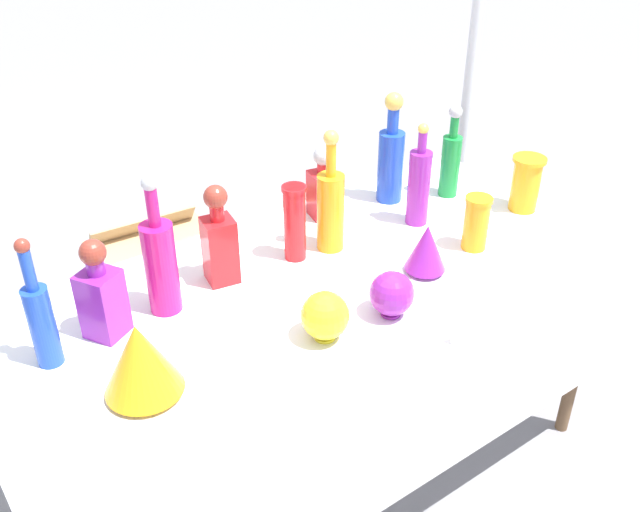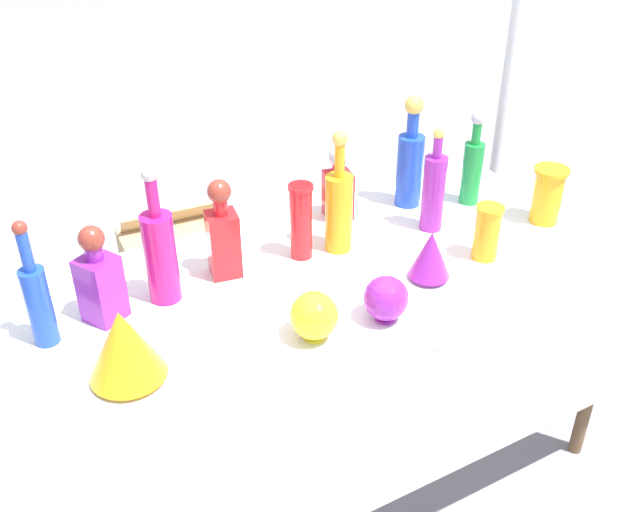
{
  "view_description": "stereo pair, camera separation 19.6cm",
  "coord_description": "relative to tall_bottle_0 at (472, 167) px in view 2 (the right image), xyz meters",
  "views": [
    {
      "loc": [
        -0.97,
        -1.34,
        1.9
      ],
      "look_at": [
        0.0,
        0.0,
        0.86
      ],
      "focal_mm": 40.0,
      "sensor_mm": 36.0,
      "label": 1
    },
    {
      "loc": [
        -0.81,
        -1.45,
        1.9
      ],
      "look_at": [
        0.0,
        0.0,
        0.86
      ],
      "focal_mm": 40.0,
      "sensor_mm": 36.0,
      "label": 2
    }
  ],
  "objects": [
    {
      "name": "fluted_vase_0",
      "position": [
        -1.27,
        -0.31,
        -0.03
      ],
      "size": [
        0.18,
        0.18,
        0.19
      ],
      "color": "orange",
      "rests_on": "display_table"
    },
    {
      "name": "tall_bottle_0",
      "position": [
        0.0,
        0.0,
        0.0
      ],
      "size": [
        0.07,
        0.07,
        0.32
      ],
      "color": "#198C38",
      "rests_on": "display_table"
    },
    {
      "name": "cardboard_box_behind_left",
      "position": [
        -0.75,
        0.88,
        -0.7
      ],
      "size": [
        0.53,
        0.4,
        0.47
      ],
      "color": "tan",
      "rests_on": "ground"
    },
    {
      "name": "slender_vase_2",
      "position": [
        -0.66,
        -0.03,
        -0.01
      ],
      "size": [
        0.07,
        0.07,
        0.24
      ],
      "color": "red",
      "rests_on": "display_table"
    },
    {
      "name": "display_table",
      "position": [
        -0.69,
        -0.24,
        -0.2
      ],
      "size": [
        1.85,
        0.91,
        0.76
      ],
      "color": "white",
      "rests_on": "ground"
    },
    {
      "name": "tall_bottle_4",
      "position": [
        -0.22,
        -0.08,
        0.0
      ],
      "size": [
        0.07,
        0.07,
        0.34
      ],
      "color": "purple",
      "rests_on": "display_table"
    },
    {
      "name": "square_decanter_0",
      "position": [
        -0.9,
        -0.01,
        -0.0
      ],
      "size": [
        0.1,
        0.1,
        0.3
      ],
      "color": "red",
      "rests_on": "display_table"
    },
    {
      "name": "cardboard_box_behind_right",
      "position": [
        -0.63,
        0.69,
        -0.71
      ],
      "size": [
        0.38,
        0.38,
        0.44
      ],
      "color": "tan",
      "rests_on": "ground"
    },
    {
      "name": "tall_bottle_3",
      "position": [
        -0.19,
        0.09,
        0.02
      ],
      "size": [
        0.09,
        0.09,
        0.38
      ],
      "color": "blue",
      "rests_on": "display_table"
    },
    {
      "name": "ground_plane",
      "position": [
        -0.69,
        -0.2,
        -0.89
      ],
      "size": [
        40.0,
        40.0,
        0.0
      ],
      "primitive_type": "plane",
      "color": "gray"
    },
    {
      "name": "round_bowl_0",
      "position": [
        -0.62,
        -0.42,
        -0.06
      ],
      "size": [
        0.12,
        0.12,
        0.13
      ],
      "color": "purple",
      "rests_on": "display_table"
    },
    {
      "name": "tall_bottle_1",
      "position": [
        -0.54,
        -0.05,
        0.01
      ],
      "size": [
        0.08,
        0.08,
        0.38
      ],
      "color": "orange",
      "rests_on": "display_table"
    },
    {
      "name": "round_bowl_1",
      "position": [
        -0.82,
        -0.39,
        -0.06
      ],
      "size": [
        0.12,
        0.12,
        0.13
      ],
      "color": "yellow",
      "rests_on": "display_table"
    },
    {
      "name": "price_tag_left",
      "position": [
        -0.56,
        -0.61,
        -0.11
      ],
      "size": [
        0.05,
        0.02,
        0.04
      ],
      "primitive_type": "cube",
      "rotation": [
        -0.21,
        0.0,
        -0.16
      ],
      "color": "white",
      "rests_on": "display_table"
    },
    {
      "name": "fluted_vase_1",
      "position": [
        -0.4,
        -0.32,
        -0.05
      ],
      "size": [
        0.12,
        0.12,
        0.15
      ],
      "color": "purple",
      "rests_on": "display_table"
    },
    {
      "name": "tall_bottle_5",
      "position": [
        -1.09,
        -0.04,
        0.01
      ],
      "size": [
        0.09,
        0.09,
        0.4
      ],
      "color": "#C61972",
      "rests_on": "display_table"
    },
    {
      "name": "square_decanter_1",
      "position": [
        -1.26,
        -0.05,
        -0.01
      ],
      "size": [
        0.12,
        0.12,
        0.28
      ],
      "color": "purple",
      "rests_on": "display_table"
    },
    {
      "name": "square_decanter_2",
      "position": [
        -0.44,
        0.13,
        -0.03
      ],
      "size": [
        0.1,
        0.1,
        0.24
      ],
      "color": "red",
      "rests_on": "display_table"
    },
    {
      "name": "slender_vase_1",
      "position": [
        -0.19,
        -0.3,
        -0.04
      ],
      "size": [
        0.08,
        0.08,
        0.17
      ],
      "color": "orange",
      "rests_on": "display_table"
    },
    {
      "name": "slender_vase_0",
      "position": [
        0.13,
        -0.23,
        -0.03
      ],
      "size": [
        0.11,
        0.11,
        0.19
      ],
      "color": "orange",
      "rests_on": "display_table"
    },
    {
      "name": "tall_bottle_2",
      "position": [
        -1.42,
        -0.08,
        -0.0
      ],
      "size": [
        0.06,
        0.06,
        0.35
      ],
      "color": "blue",
      "rests_on": "display_table"
    },
    {
      "name": "canopy_pole",
      "position": [
        0.48,
        0.39,
        0.04
      ],
      "size": [
        0.18,
        0.18,
        2.37
      ],
      "color": "silver",
      "rests_on": "ground"
    }
  ]
}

